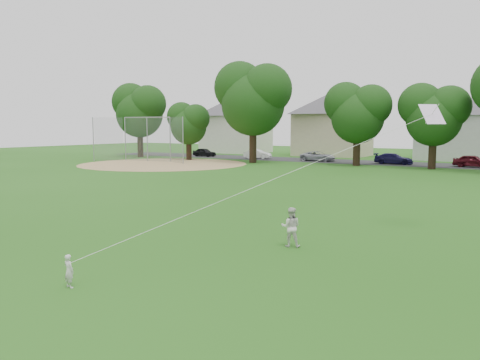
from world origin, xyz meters
The scene contains 9 objects.
ground centered at (0.00, 0.00, 0.00)m, with size 160.00×160.00×0.00m, color #1F5212.
street centered at (0.00, 42.00, 0.01)m, with size 90.00×7.00×0.01m, color #2D2D30.
dirt_infield centered at (-26.00, 28.00, 0.01)m, with size 18.00×18.00×0.02m, color #9E7F51.
toddler centered at (-1.70, -3.13, 0.42)m, with size 0.31×0.20×0.84m, color silver.
older_boy centered at (1.18, 3.41, 0.66)m, with size 0.64×0.50×1.32m, color silver.
kite centered at (1.42, 2.67, 2.53)m, with size 3.72×6.39×13.72m.
baseball_backstop centered at (-30.52, 29.90, 2.56)m, with size 11.50×3.87×5.12m.
tree_row centered at (2.36, 35.85, 6.54)m, with size 83.93×8.57×11.62m.
house_row centered at (-1.96, 52.00, 5.10)m, with size 77.68×14.17×10.49m.
Camera 1 is at (7.83, -10.38, 3.95)m, focal length 35.00 mm.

